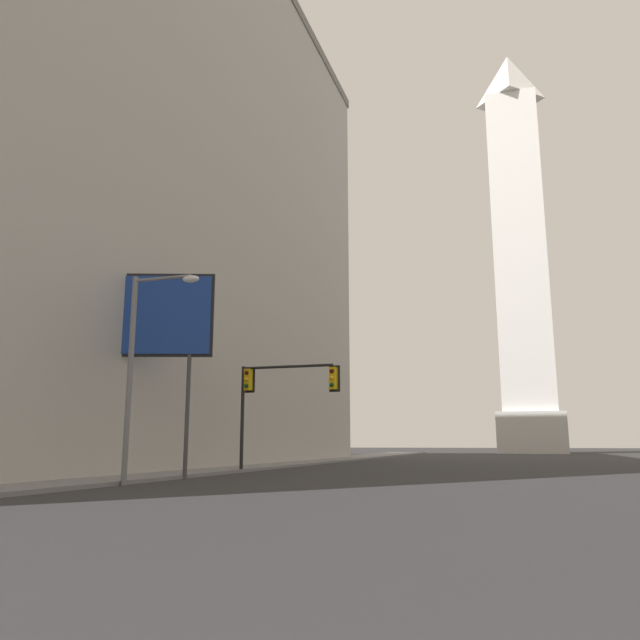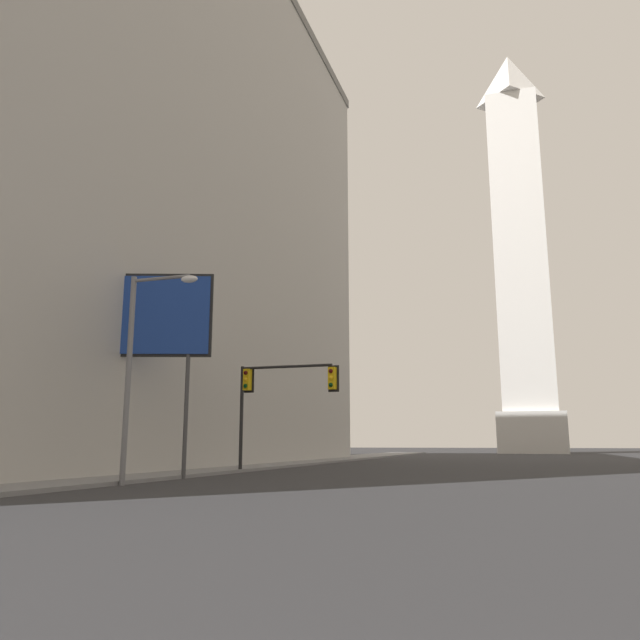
# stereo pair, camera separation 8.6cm
# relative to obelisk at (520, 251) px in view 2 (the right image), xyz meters

# --- Properties ---
(sidewalk_left) EXTENTS (5.00, 112.33, 0.15)m
(sidewalk_left) POSITION_rel_obelisk_xyz_m (-17.03, -59.91, -29.82)
(sidewalk_left) COLOR slate
(sidewalk_left) RESTS_ON ground_plane
(building_left) EXTENTS (22.18, 54.07, 38.18)m
(building_left) POSITION_rel_obelisk_xyz_m (-28.18, -62.08, -10.80)
(building_left) COLOR #B2AFAA
(building_left) RESTS_ON ground_plane
(obelisk) EXTENTS (9.31, 9.31, 62.58)m
(obelisk) POSITION_rel_obelisk_xyz_m (0.00, 0.00, 0.00)
(obelisk) COLOR silver
(obelisk) RESTS_ON ground_plane
(traffic_light_mid_left) EXTENTS (5.40, 0.52, 5.37)m
(traffic_light_mid_left) POSITION_rel_obelisk_xyz_m (-13.00, -65.54, -25.79)
(traffic_light_mid_left) COLOR black
(traffic_light_mid_left) RESTS_ON ground_plane
(street_lamp) EXTENTS (2.73, 0.36, 7.49)m
(street_lamp) POSITION_rel_obelisk_xyz_m (-13.97, -75.98, -25.26)
(street_lamp) COLOR slate
(street_lamp) RESTS_ON ground_plane
(billboard_sign) EXTENTS (5.66, 2.09, 8.74)m
(billboard_sign) POSITION_rel_obelisk_xyz_m (-16.39, -72.29, -23.18)
(billboard_sign) COLOR #3F3F42
(billboard_sign) RESTS_ON ground_plane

